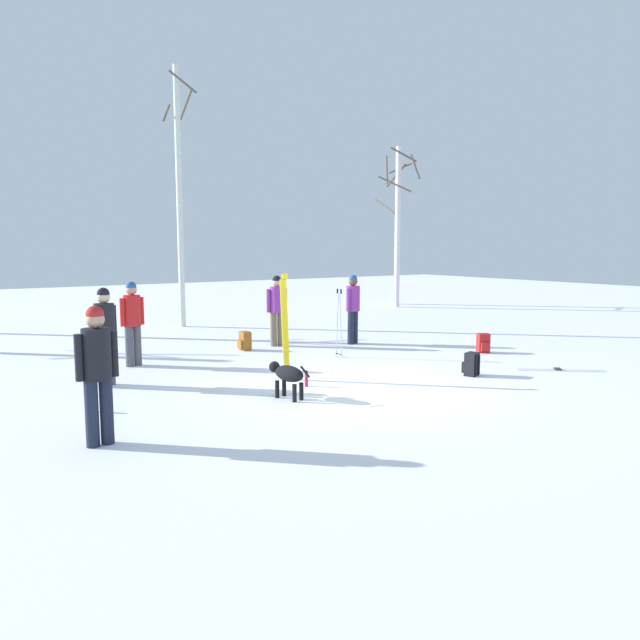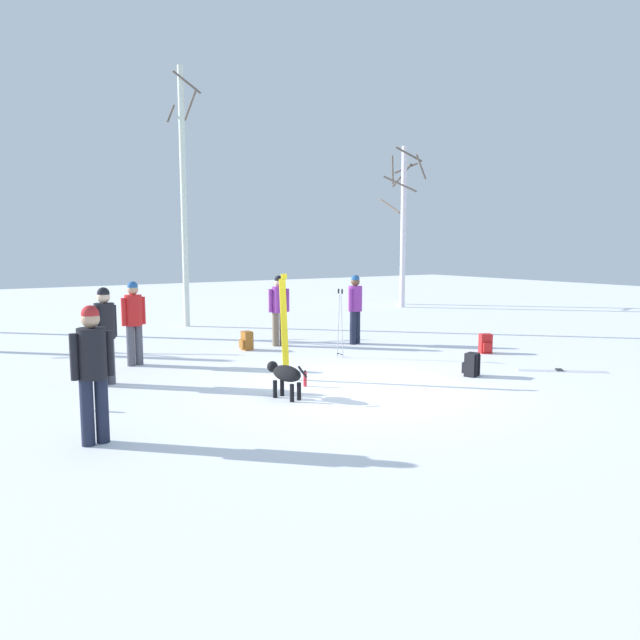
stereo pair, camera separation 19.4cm
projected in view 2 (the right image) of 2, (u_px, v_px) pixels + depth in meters
The scene contains 18 objects.
ground_plane at pixel (363, 387), 10.37m from camera, with size 60.00×60.00×0.00m, color white.
person_0 at pixel (279, 306), 14.58m from camera, with size 0.51×0.34×1.72m.
person_1 at pixel (355, 305), 14.88m from camera, with size 0.49×0.34×1.72m.
person_2 at pixel (134, 318), 12.18m from camera, with size 0.51×0.34×1.72m.
person_3 at pixel (93, 366), 7.29m from camera, with size 0.52×0.34×1.72m.
person_4 at pixel (105, 330), 10.44m from camera, with size 0.46×0.34×1.72m.
dog at pixel (285, 375), 9.58m from camera, with size 0.36×0.88×0.57m.
ski_pair_planted_0 at pixel (284, 328), 10.85m from camera, with size 0.21×0.03×1.93m.
ski_pair_lying_0 at pixel (561, 371), 11.69m from camera, with size 1.40×1.20×0.05m.
ski_poles_0 at pixel (340, 321), 13.09m from camera, with size 0.07×0.24×1.50m.
backpack_0 at pixel (471, 365), 11.24m from camera, with size 0.31×0.33×0.44m.
backpack_1 at pixel (486, 344), 13.67m from camera, with size 0.32×0.34×0.44m.
backpack_2 at pixel (247, 341), 14.08m from camera, with size 0.29×0.26×0.44m.
water_bottle_0 at pixel (85, 402), 8.90m from camera, with size 0.07×0.07×0.28m.
water_bottle_1 at pixel (305, 379), 10.44m from camera, with size 0.06×0.06×0.28m.
birch_tree_2 at pixel (184, 195), 17.81m from camera, with size 0.95×0.96×7.60m.
birch_tree_3 at pixel (404, 224), 23.53m from camera, with size 1.89×1.14×6.24m.
birch_tree_4 at pixel (403, 224), 24.84m from camera, with size 1.48×1.38×6.26m.
Camera 2 is at (-6.12, -8.12, 2.42)m, focal length 33.85 mm.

